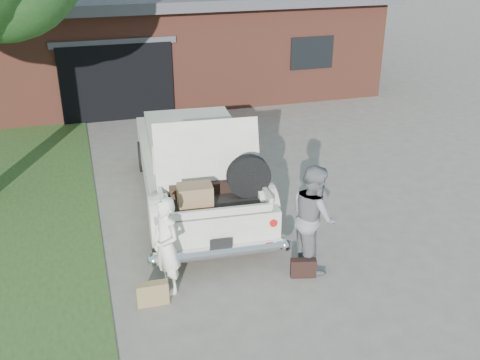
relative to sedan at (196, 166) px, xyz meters
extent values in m
plane|color=gray|center=(0.49, -2.10, -0.81)|extent=(90.00, 90.00, 0.00)
cube|color=brown|center=(1.49, 9.40, 0.69)|extent=(12.00, 7.00, 3.00)
cube|color=black|center=(-1.01, 5.95, 0.29)|extent=(3.20, 0.30, 2.20)
cube|color=#4C4C51|center=(-1.01, 5.88, 1.44)|extent=(3.50, 0.12, 0.18)
cube|color=black|center=(4.99, 5.88, 0.79)|extent=(1.40, 0.08, 1.00)
cube|color=silver|center=(0.00, 0.04, -0.14)|extent=(2.40, 5.51, 0.70)
cube|color=beige|center=(0.02, 0.37, 0.48)|extent=(1.92, 2.27, 0.56)
cube|color=black|center=(0.09, 1.39, 0.46)|extent=(1.67, 0.20, 0.47)
cube|color=black|center=(-0.05, -0.66, 0.46)|extent=(1.67, 0.20, 0.47)
cylinder|color=black|center=(-1.07, -1.72, -0.46)|extent=(0.28, 0.73, 0.71)
cylinder|color=black|center=(0.82, -1.85, -0.46)|extent=(0.28, 0.73, 0.71)
cylinder|color=black|center=(-0.82, 1.93, -0.46)|extent=(0.28, 0.73, 0.71)
cylinder|color=black|center=(1.07, 1.81, -0.46)|extent=(0.28, 0.73, 0.71)
cylinder|color=silver|center=(-0.18, -2.70, -0.38)|extent=(2.22, 0.34, 0.19)
cylinder|color=#A5140F|center=(-1.06, -2.56, 0.03)|extent=(0.14, 0.12, 0.13)
cylinder|color=#A5140F|center=(0.70, -2.68, 0.03)|extent=(0.14, 0.12, 0.13)
cube|color=black|center=(-0.18, -2.72, -0.22)|extent=(0.37, 0.05, 0.18)
cube|color=black|center=(-0.14, -2.00, 0.23)|extent=(1.75, 1.29, 0.04)
cube|color=silver|center=(-1.00, -1.94, 0.34)|extent=(0.14, 1.19, 0.19)
cube|color=silver|center=(0.72, -2.06, 0.34)|extent=(0.14, 1.19, 0.19)
cube|color=silver|center=(-0.18, -2.59, 0.30)|extent=(1.72, 0.18, 0.13)
cube|color=silver|center=(-0.11, -1.58, 0.85)|extent=(1.83, 0.51, 1.20)
cube|color=#402D1B|center=(-0.54, -1.74, 0.35)|extent=(0.60, 0.41, 0.18)
cube|color=#916C4A|center=(-0.48, -2.22, 0.45)|extent=(0.58, 0.40, 0.39)
cube|color=black|center=(0.11, -1.68, 0.35)|extent=(0.65, 0.45, 0.19)
cylinder|color=black|center=(0.47, -2.09, 0.62)|extent=(0.75, 0.22, 0.74)
imported|color=white|center=(-1.08, -2.87, -0.02)|extent=(0.58, 0.68, 1.60)
imported|color=gray|center=(1.36, -2.81, 0.09)|extent=(0.69, 0.88, 1.81)
cube|color=#957D4C|center=(-1.38, -3.16, -0.63)|extent=(0.49, 0.17, 0.37)
cube|color=black|center=(1.09, -3.13, -0.65)|extent=(0.44, 0.23, 0.32)
camera|label=1|loc=(-2.08, -10.24, 4.50)|focal=42.00mm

